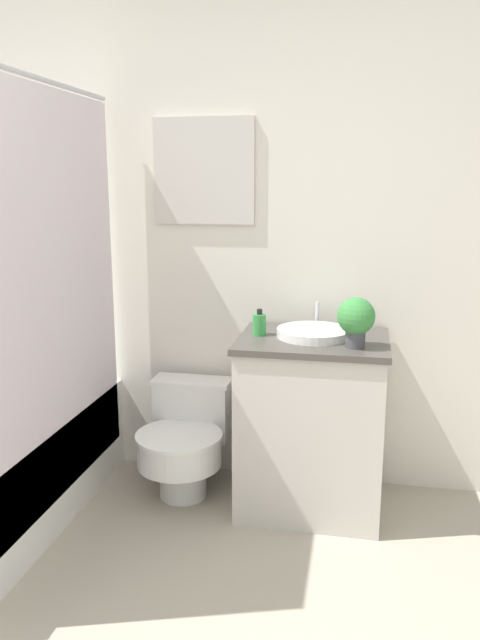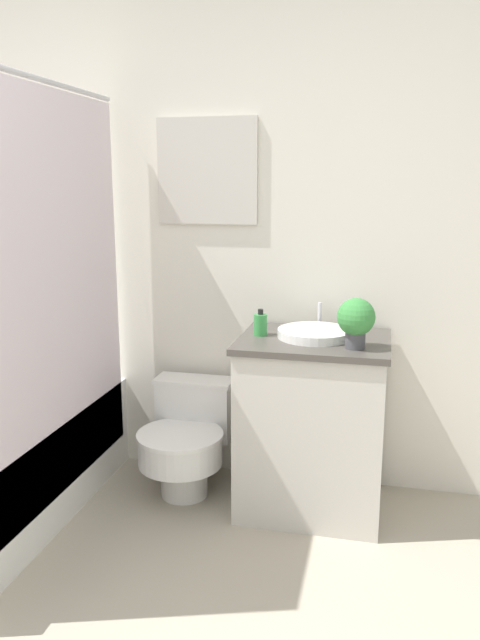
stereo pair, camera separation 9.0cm
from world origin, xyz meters
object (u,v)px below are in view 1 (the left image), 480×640
toilet (185,439)px  soap_bottle (259,324)px  potted_plant (356,319)px  sink (314,333)px

toilet → soap_bottle: soap_bottle is taller
potted_plant → soap_bottle: bearing=162.9°
toilet → potted_plant: 1.09m
soap_bottle → potted_plant: potted_plant is taller
soap_bottle → potted_plant: (0.45, -0.14, 0.08)m
sink → potted_plant: 0.27m
sink → soap_bottle: sink is taller
toilet → soap_bottle: 0.73m
sink → soap_bottle: bearing=-176.6°
potted_plant → toilet: bearing=170.3°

